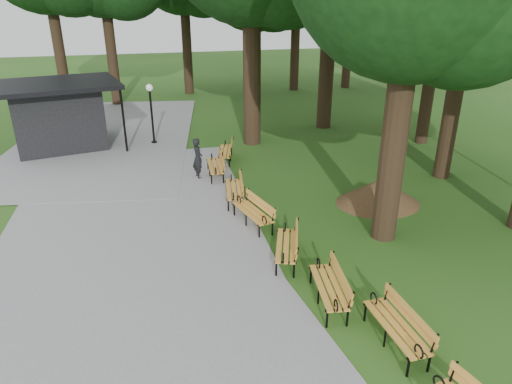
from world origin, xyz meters
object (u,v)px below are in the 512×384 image
object	(u,v)px
kiosk	(58,115)
bench_4	(253,212)
bench_5	(234,190)
bench_1	(396,327)
bench_2	(328,287)
bench_7	(225,151)
lamp_post	(151,101)
dirt_mound	(379,191)
person	(198,158)
bench_6	(215,166)
bench_3	(286,245)

from	to	relation	value
kiosk	bench_4	size ratio (longest dim) A/B	2.53
bench_4	bench_5	size ratio (longest dim) A/B	1.00
bench_1	bench_2	distance (m)	1.77
bench_5	bench_7	world-z (taller)	same
lamp_post	bench_5	size ratio (longest dim) A/B	1.47
bench_1	bench_5	distance (m)	7.83
dirt_mound	kiosk	bearing A→B (deg)	139.56
lamp_post	kiosk	bearing A→B (deg)	173.03
person	bench_6	distance (m)	0.74
person	bench_7	distance (m)	2.15
bench_4	bench_2	bearing A→B (deg)	-4.09
bench_6	bench_2	bearing A→B (deg)	11.73
kiosk	dirt_mound	size ratio (longest dim) A/B	1.98
dirt_mound	bench_7	bearing A→B (deg)	126.90
lamp_post	bench_2	bearing A→B (deg)	-77.14
bench_2	bench_5	xyz separation A→B (m)	(-0.86, 6.05, 0.00)
bench_5	dirt_mound	bearing A→B (deg)	82.93
person	bench_6	size ratio (longest dim) A/B	0.83
person	dirt_mound	bearing A→B (deg)	-134.73
bench_1	bench_4	size ratio (longest dim) A/B	1.00
kiosk	bench_6	distance (m)	8.36
bench_3	bench_5	size ratio (longest dim) A/B	1.00
dirt_mound	bench_6	size ratio (longest dim) A/B	1.27
dirt_mound	bench_2	world-z (taller)	bench_2
bench_2	bench_3	world-z (taller)	same
lamp_post	bench_5	bearing A→B (deg)	-73.42
kiosk	dirt_mound	bearing A→B (deg)	-51.85
bench_4	bench_7	distance (m)	6.01
lamp_post	bench_5	world-z (taller)	lamp_post
bench_6	bench_7	world-z (taller)	same
dirt_mound	bench_7	world-z (taller)	bench_7
kiosk	bench_5	distance (m)	10.27
lamp_post	bench_1	world-z (taller)	lamp_post
bench_3	bench_5	world-z (taller)	same
dirt_mound	bench_2	bearing A→B (deg)	-129.34
dirt_mound	bench_3	size ratio (longest dim) A/B	1.27
person	kiosk	bearing A→B (deg)	35.60
bench_7	bench_6	bearing A→B (deg)	-8.65
person	lamp_post	size ratio (longest dim) A/B	0.57
person	bench_6	xyz separation A→B (m)	(0.65, -0.05, -0.35)
bench_1	bench_4	bearing A→B (deg)	-166.74
person	bench_2	size ratio (longest dim) A/B	0.83
bench_1	bench_6	size ratio (longest dim) A/B	1.00
bench_2	bench_4	size ratio (longest dim) A/B	1.00
kiosk	bench_4	bearing A→B (deg)	-67.98
bench_2	bench_4	world-z (taller)	same
person	bench_1	size ratio (longest dim) A/B	0.83
person	bench_4	size ratio (longest dim) A/B	0.83
kiosk	bench_1	size ratio (longest dim) A/B	2.53
bench_3	bench_4	world-z (taller)	same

